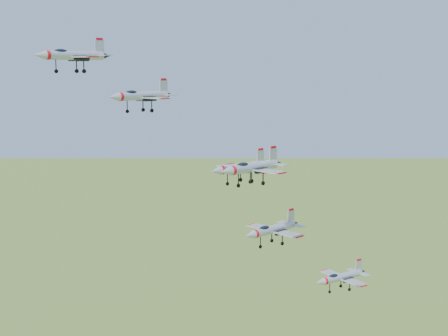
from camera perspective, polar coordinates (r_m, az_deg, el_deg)
jet_lead at (r=103.50m, az=-13.69°, el=9.99°), size 13.42×11.31×3.61m
jet_left_high at (r=95.58m, az=-7.59°, el=6.57°), size 11.88×10.09×3.22m
jet_right_high at (r=80.95m, az=2.55°, el=0.08°), size 11.23×9.53×3.04m
jet_left_low at (r=105.89m, az=1.48°, el=0.07°), size 13.33×11.26×3.59m
jet_right_low at (r=93.25m, az=4.43°, el=-5.61°), size 11.58×9.82×3.13m
jet_trail at (r=118.40m, az=10.63°, el=-9.76°), size 12.51×10.37×3.34m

